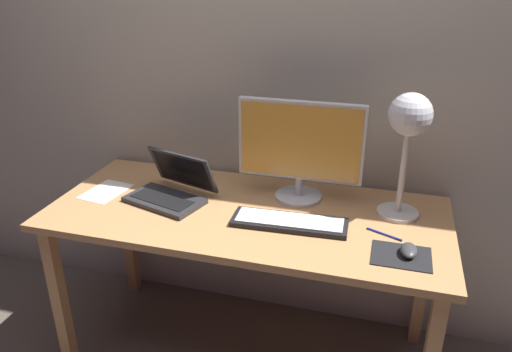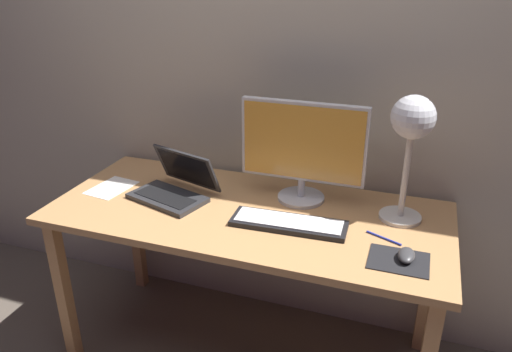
{
  "view_description": "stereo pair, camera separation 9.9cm",
  "coord_description": "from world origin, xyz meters",
  "px_view_note": "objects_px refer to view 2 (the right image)",
  "views": [
    {
      "loc": [
        0.51,
        -1.67,
        1.67
      ],
      "look_at": [
        0.05,
        -0.05,
        0.92
      ],
      "focal_mm": 34.39,
      "sensor_mm": 36.0,
      "label": 1
    },
    {
      "loc": [
        0.61,
        -1.65,
        1.67
      ],
      "look_at": [
        0.05,
        -0.05,
        0.92
      ],
      "focal_mm": 34.39,
      "sensor_mm": 36.0,
      "label": 2
    }
  ],
  "objects_px": {
    "desk_lamp": "(412,128)",
    "mouse": "(406,255)",
    "keyboard_main": "(289,223)",
    "laptop": "(177,184)",
    "monitor": "(303,148)",
    "pen": "(384,238)"
  },
  "relations": [
    {
      "from": "laptop",
      "to": "pen",
      "type": "xyz_separation_m",
      "value": [
        0.88,
        -0.08,
        -0.05
      ]
    },
    {
      "from": "desk_lamp",
      "to": "mouse",
      "type": "height_order",
      "value": "desk_lamp"
    },
    {
      "from": "monitor",
      "to": "mouse",
      "type": "xyz_separation_m",
      "value": [
        0.45,
        -0.33,
        -0.21
      ]
    },
    {
      "from": "desk_lamp",
      "to": "pen",
      "type": "height_order",
      "value": "desk_lamp"
    },
    {
      "from": "keyboard_main",
      "to": "pen",
      "type": "xyz_separation_m",
      "value": [
        0.35,
        0.02,
        -0.01
      ]
    },
    {
      "from": "monitor",
      "to": "keyboard_main",
      "type": "distance_m",
      "value": 0.32
    },
    {
      "from": "laptop",
      "to": "mouse",
      "type": "xyz_separation_m",
      "value": [
        0.96,
        -0.19,
        -0.03
      ]
    },
    {
      "from": "monitor",
      "to": "pen",
      "type": "xyz_separation_m",
      "value": [
        0.36,
        -0.21,
        -0.23
      ]
    },
    {
      "from": "mouse",
      "to": "monitor",
      "type": "bearing_deg",
      "value": 143.63
    },
    {
      "from": "laptop",
      "to": "pen",
      "type": "distance_m",
      "value": 0.88
    },
    {
      "from": "pen",
      "to": "laptop",
      "type": "bearing_deg",
      "value": 174.91
    },
    {
      "from": "laptop",
      "to": "mouse",
      "type": "bearing_deg",
      "value": -11.42
    },
    {
      "from": "monitor",
      "to": "mouse",
      "type": "height_order",
      "value": "monitor"
    },
    {
      "from": "keyboard_main",
      "to": "laptop",
      "type": "height_order",
      "value": "laptop"
    },
    {
      "from": "mouse",
      "to": "laptop",
      "type": "bearing_deg",
      "value": 168.58
    },
    {
      "from": "monitor",
      "to": "laptop",
      "type": "relative_size",
      "value": 1.36
    },
    {
      "from": "laptop",
      "to": "desk_lamp",
      "type": "relative_size",
      "value": 0.77
    },
    {
      "from": "monitor",
      "to": "pen",
      "type": "distance_m",
      "value": 0.48
    },
    {
      "from": "monitor",
      "to": "mouse",
      "type": "relative_size",
      "value": 5.35
    },
    {
      "from": "monitor",
      "to": "laptop",
      "type": "distance_m",
      "value": 0.56
    },
    {
      "from": "desk_lamp",
      "to": "pen",
      "type": "relative_size",
      "value": 3.52
    },
    {
      "from": "keyboard_main",
      "to": "laptop",
      "type": "bearing_deg",
      "value": 169.29
    }
  ]
}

